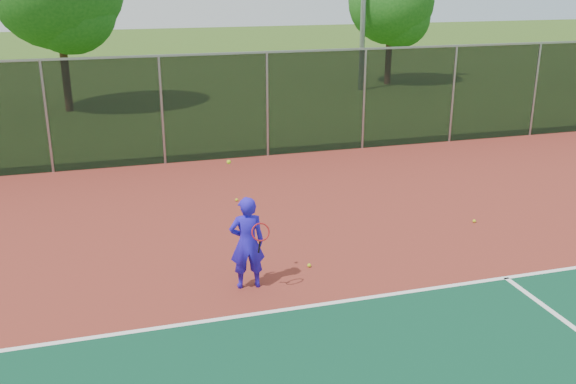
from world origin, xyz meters
name	(u,v)px	position (x,y,z in m)	size (l,w,h in m)	color
court_apron	(431,323)	(0.00, 2.00, 0.01)	(30.00, 20.00, 0.02)	maroon
fence_back	(267,104)	(0.00, 12.00, 1.56)	(30.00, 0.06, 3.03)	black
tennis_player	(247,243)	(-2.43, 3.97, 0.84)	(0.62, 0.63, 2.25)	#2515CC
practice_ball_0	(309,265)	(-1.19, 4.40, 0.06)	(0.07, 0.07, 0.07)	#BDCA17
practice_ball_2	(474,221)	(2.92, 5.52, 0.06)	(0.07, 0.07, 0.07)	#BDCA17
practice_ball_4	(237,200)	(-1.72, 8.29, 0.06)	(0.07, 0.07, 0.07)	#BDCA17
tree_back_mid	(394,5)	(8.97, 22.93, 3.71)	(4.02, 4.02, 5.91)	#3C2415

